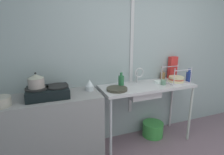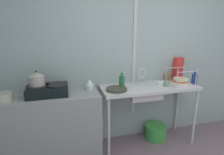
{
  "view_description": "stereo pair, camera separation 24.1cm",
  "coord_description": "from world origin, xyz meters",
  "px_view_note": "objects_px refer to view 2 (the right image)",
  "views": [
    {
      "loc": [
        -1.34,
        -0.69,
        1.69
      ],
      "look_at": [
        -0.51,
        1.48,
        1.08
      ],
      "focal_mm": 28.85,
      "sensor_mm": 36.0,
      "label": 1
    },
    {
      "loc": [
        -1.12,
        -0.77,
        1.69
      ],
      "look_at": [
        -0.51,
        1.48,
        1.08
      ],
      "focal_mm": 28.85,
      "sensor_mm": 36.0,
      "label": 2
    }
  ],
  "objects_px": {
    "bottle_by_sink": "(122,81)",
    "bucket_on_floor": "(156,131)",
    "pot_on_left_burner": "(37,79)",
    "faucet": "(141,74)",
    "stove": "(48,90)",
    "frying_pan": "(117,89)",
    "utensil_jar": "(167,77)",
    "percolator": "(90,85)",
    "dish_rack": "(180,81)",
    "bottle_by_rack": "(194,79)",
    "sink_basin": "(143,92)",
    "pot_beside_stove": "(2,98)",
    "cup_by_rack": "(166,84)",
    "cereal_box": "(178,69)",
    "small_bowl_on_drainboard": "(162,83)"
  },
  "relations": [
    {
      "from": "frying_pan",
      "to": "dish_rack",
      "type": "distance_m",
      "value": 1.0
    },
    {
      "from": "bottle_by_rack",
      "to": "frying_pan",
      "type": "bearing_deg",
      "value": 179.78
    },
    {
      "from": "bottle_by_rack",
      "to": "cereal_box",
      "type": "relative_size",
      "value": 0.57
    },
    {
      "from": "bottle_by_rack",
      "to": "bucket_on_floor",
      "type": "bearing_deg",
      "value": 165.16
    },
    {
      "from": "percolator",
      "to": "cup_by_rack",
      "type": "height_order",
      "value": "percolator"
    },
    {
      "from": "pot_beside_stove",
      "to": "cup_by_rack",
      "type": "relative_size",
      "value": 2.73
    },
    {
      "from": "small_bowl_on_drainboard",
      "to": "cereal_box",
      "type": "bearing_deg",
      "value": 25.44
    },
    {
      "from": "bottle_by_sink",
      "to": "cup_by_rack",
      "type": "bearing_deg",
      "value": -10.03
    },
    {
      "from": "sink_basin",
      "to": "bottle_by_sink",
      "type": "xyz_separation_m",
      "value": [
        -0.3,
        0.07,
        0.16
      ]
    },
    {
      "from": "dish_rack",
      "to": "cup_by_rack",
      "type": "xyz_separation_m",
      "value": [
        -0.26,
        -0.04,
        -0.01
      ]
    },
    {
      "from": "frying_pan",
      "to": "cereal_box",
      "type": "bearing_deg",
      "value": 13.75
    },
    {
      "from": "dish_rack",
      "to": "cereal_box",
      "type": "distance_m",
      "value": 0.29
    },
    {
      "from": "percolator",
      "to": "faucet",
      "type": "height_order",
      "value": "faucet"
    },
    {
      "from": "faucet",
      "to": "frying_pan",
      "type": "distance_m",
      "value": 0.48
    },
    {
      "from": "bucket_on_floor",
      "to": "small_bowl_on_drainboard",
      "type": "bearing_deg",
      "value": -61.75
    },
    {
      "from": "bottle_by_sink",
      "to": "bottle_by_rack",
      "type": "distance_m",
      "value": 1.11
    },
    {
      "from": "frying_pan",
      "to": "percolator",
      "type": "bearing_deg",
      "value": 160.27
    },
    {
      "from": "bottle_by_sink",
      "to": "small_bowl_on_drainboard",
      "type": "bearing_deg",
      "value": -1.77
    },
    {
      "from": "percolator",
      "to": "pot_beside_stove",
      "type": "bearing_deg",
      "value": -170.09
    },
    {
      "from": "percolator",
      "to": "cereal_box",
      "type": "relative_size",
      "value": 0.41
    },
    {
      "from": "frying_pan",
      "to": "utensil_jar",
      "type": "height_order",
      "value": "utensil_jar"
    },
    {
      "from": "bottle_by_rack",
      "to": "cereal_box",
      "type": "height_order",
      "value": "cereal_box"
    },
    {
      "from": "dish_rack",
      "to": "bottle_by_rack",
      "type": "bearing_deg",
      "value": -11.71
    },
    {
      "from": "percolator",
      "to": "small_bowl_on_drainboard",
      "type": "height_order",
      "value": "percolator"
    },
    {
      "from": "percolator",
      "to": "bottle_by_rack",
      "type": "height_order",
      "value": "bottle_by_rack"
    },
    {
      "from": "sink_basin",
      "to": "utensil_jar",
      "type": "distance_m",
      "value": 0.58
    },
    {
      "from": "pot_on_left_burner",
      "to": "bottle_by_rack",
      "type": "distance_m",
      "value": 2.2
    },
    {
      "from": "stove",
      "to": "bucket_on_floor",
      "type": "height_order",
      "value": "stove"
    },
    {
      "from": "dish_rack",
      "to": "pot_on_left_burner",
      "type": "bearing_deg",
      "value": 179.19
    },
    {
      "from": "percolator",
      "to": "utensil_jar",
      "type": "height_order",
      "value": "utensil_jar"
    },
    {
      "from": "pot_beside_stove",
      "to": "cup_by_rack",
      "type": "xyz_separation_m",
      "value": [
        2.08,
        0.05,
        -0.01
      ]
    },
    {
      "from": "bottle_by_sink",
      "to": "bucket_on_floor",
      "type": "distance_m",
      "value": 1.07
    },
    {
      "from": "small_bowl_on_drainboard",
      "to": "bottle_by_sink",
      "type": "relative_size",
      "value": 0.64
    },
    {
      "from": "cup_by_rack",
      "to": "bottle_by_rack",
      "type": "height_order",
      "value": "bottle_by_rack"
    },
    {
      "from": "frying_pan",
      "to": "cereal_box",
      "type": "distance_m",
      "value": 1.16
    },
    {
      "from": "cereal_box",
      "to": "small_bowl_on_drainboard",
      "type": "bearing_deg",
      "value": -160.21
    },
    {
      "from": "bottle_by_sink",
      "to": "utensil_jar",
      "type": "distance_m",
      "value": 0.84
    },
    {
      "from": "percolator",
      "to": "bottle_by_sink",
      "type": "relative_size",
      "value": 0.69
    },
    {
      "from": "pot_beside_stove",
      "to": "percolator",
      "type": "xyz_separation_m",
      "value": [
        1.0,
        0.18,
        0.02
      ]
    },
    {
      "from": "pot_on_left_burner",
      "to": "sink_basin",
      "type": "relative_size",
      "value": 0.4
    },
    {
      "from": "stove",
      "to": "faucet",
      "type": "xyz_separation_m",
      "value": [
        1.29,
        0.11,
        0.09
      ]
    },
    {
      "from": "pot_on_left_burner",
      "to": "bottle_by_rack",
      "type": "xyz_separation_m",
      "value": [
        2.19,
        -0.07,
        -0.13
      ]
    },
    {
      "from": "sink_basin",
      "to": "small_bowl_on_drainboard",
      "type": "xyz_separation_m",
      "value": [
        0.31,
        0.05,
        0.09
      ]
    },
    {
      "from": "pot_on_left_burner",
      "to": "faucet",
      "type": "distance_m",
      "value": 1.41
    },
    {
      "from": "percolator",
      "to": "small_bowl_on_drainboard",
      "type": "xyz_separation_m",
      "value": [
        1.07,
        -0.04,
        -0.05
      ]
    },
    {
      "from": "faucet",
      "to": "bottle_by_rack",
      "type": "distance_m",
      "value": 0.81
    },
    {
      "from": "percolator",
      "to": "sink_basin",
      "type": "bearing_deg",
      "value": -6.67
    },
    {
      "from": "faucet",
      "to": "bottle_by_sink",
      "type": "xyz_separation_m",
      "value": [
        -0.32,
        -0.07,
        -0.07
      ]
    },
    {
      "from": "pot_on_left_burner",
      "to": "small_bowl_on_drainboard",
      "type": "relative_size",
      "value": 1.37
    },
    {
      "from": "percolator",
      "to": "bottle_by_sink",
      "type": "bearing_deg",
      "value": -2.1
    }
  ]
}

